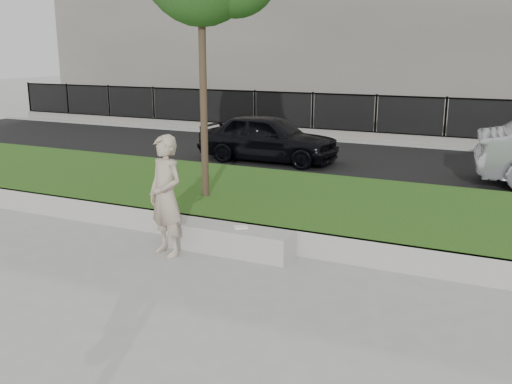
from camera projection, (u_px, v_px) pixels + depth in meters
The scene contains 11 objects.
ground at pixel (211, 269), 8.16m from camera, with size 90.00×90.00×0.00m, color gray.
grass_bank at pixel (290, 205), 10.74m from camera, with size 34.00×4.00×0.40m, color #10340D.
grass_kerb at pixel (243, 235), 9.02m from camera, with size 34.00×0.08×0.40m, color #A09D95.
street at pixel (365, 163), 15.60m from camera, with size 34.00×7.00×0.04m, color black.
far_pavement at pixel (399, 138), 19.54m from camera, with size 34.00×3.00×0.12m, color gray.
iron_fence at pixel (393, 128), 18.54m from camera, with size 32.00×0.30×1.50m.
building_facade at pixel (440, 2), 24.47m from camera, with size 34.00×10.00×10.00m, color #625D56.
stone_bench at pixel (231, 240), 8.77m from camera, with size 1.97×0.49×0.40m, color #A09D95.
man at pixel (166, 196), 8.52m from camera, with size 0.67×0.44×1.84m, color tan.
book at pixel (241, 227), 8.69m from camera, with size 0.20×0.15×0.02m, color white.
car_dark at pixel (268, 138), 15.54m from camera, with size 1.55×3.85×1.31m, color black.
Camera 1 is at (3.85, -6.63, 3.06)m, focal length 40.00 mm.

